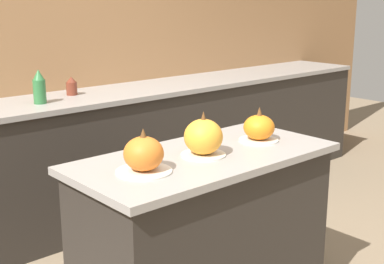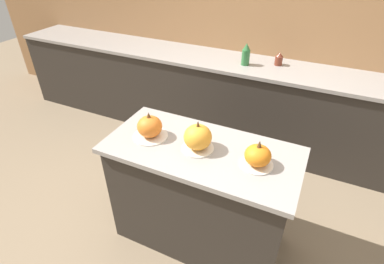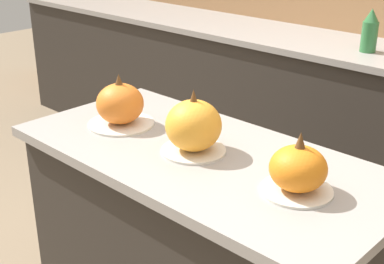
% 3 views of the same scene
% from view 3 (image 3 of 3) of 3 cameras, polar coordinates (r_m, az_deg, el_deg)
% --- Properties ---
extents(pumpkin_cake_left, '(0.24, 0.24, 0.19)m').
position_cam_3_polar(pumpkin_cake_left, '(1.91, -7.68, 2.83)').
color(pumpkin_cake_left, silver).
rests_on(pumpkin_cake_left, kitchen_island).
extents(pumpkin_cake_center, '(0.21, 0.21, 0.21)m').
position_cam_3_polar(pumpkin_cake_center, '(1.68, 0.16, 0.55)').
color(pumpkin_cake_center, silver).
rests_on(pumpkin_cake_center, kitchen_island).
extents(pumpkin_cake_right, '(0.20, 0.20, 0.18)m').
position_cam_3_polar(pumpkin_cake_right, '(1.47, 11.24, -4.01)').
color(pumpkin_cake_right, silver).
rests_on(pumpkin_cake_right, kitchen_island).
extents(bottle_tall, '(0.08, 0.08, 0.22)m').
position_cam_3_polar(bottle_tall, '(2.85, 18.44, 10.16)').
color(bottle_tall, '#2D6B38').
rests_on(bottle_tall, back_counter).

